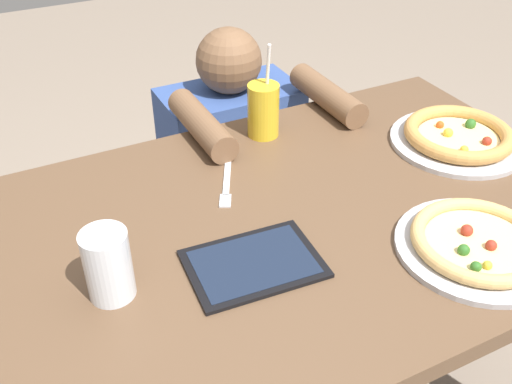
% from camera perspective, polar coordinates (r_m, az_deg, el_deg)
% --- Properties ---
extents(dining_table, '(1.30, 0.84, 0.75)m').
position_cam_1_polar(dining_table, '(1.28, 3.98, -6.05)').
color(dining_table, brown).
rests_on(dining_table, ground).
extents(pizza_near, '(0.30, 0.30, 0.04)m').
position_cam_1_polar(pizza_near, '(1.18, 20.50, -4.65)').
color(pizza_near, '#B7B7BC').
rests_on(pizza_near, dining_table).
extents(pizza_far, '(0.32, 0.32, 0.05)m').
position_cam_1_polar(pizza_far, '(1.51, 18.84, 5.06)').
color(pizza_far, '#B7B7BC').
rests_on(pizza_far, dining_table).
extents(drink_cup_colored, '(0.08, 0.08, 0.23)m').
position_cam_1_polar(drink_cup_colored, '(1.44, 0.71, 7.88)').
color(drink_cup_colored, gold).
rests_on(drink_cup_colored, dining_table).
extents(water_cup_clear, '(0.08, 0.08, 0.13)m').
position_cam_1_polar(water_cup_clear, '(1.02, -14.06, -6.74)').
color(water_cup_clear, silver).
rests_on(water_cup_clear, dining_table).
extents(fork, '(0.11, 0.19, 0.00)m').
position_cam_1_polar(fork, '(1.30, -2.84, 0.92)').
color(fork, silver).
rests_on(fork, dining_table).
extents(tablet, '(0.25, 0.19, 0.01)m').
position_cam_1_polar(tablet, '(1.08, -0.23, -6.89)').
color(tablet, black).
rests_on(tablet, dining_table).
extents(diner_seated, '(0.43, 0.53, 0.92)m').
position_cam_1_polar(diner_seated, '(1.89, -2.19, 0.57)').
color(diner_seated, '#333847').
rests_on(diner_seated, ground).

